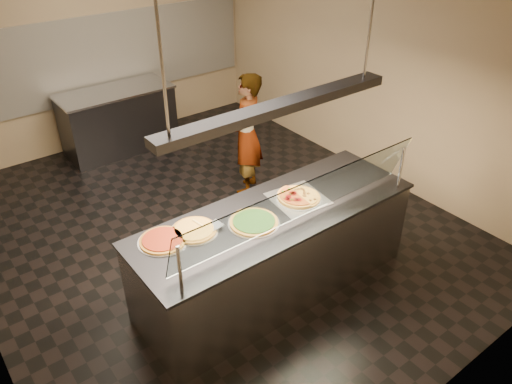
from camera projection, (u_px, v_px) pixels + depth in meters
ground at (213, 227)px, 5.95m from camera, size 5.00×6.00×0.02m
wall_back at (93, 44)px, 7.16m from camera, size 5.00×0.02×3.00m
wall_front at (465, 258)px, 3.12m from camera, size 5.00×0.02×3.00m
wall_right at (370, 63)px, 6.43m from camera, size 0.02×6.00×3.00m
tile_band at (96, 58)px, 7.25m from camera, size 4.90×0.02×1.20m
serving_counter at (275, 251)px, 4.82m from camera, size 2.79×0.94×0.93m
sneeze_guard at (303, 201)px, 4.18m from camera, size 2.55×0.18×0.54m
perforated_tray at (298, 198)px, 4.74m from camera, size 0.54×0.54×0.01m
half_pizza_pepperoni at (290, 199)px, 4.68m from camera, size 0.25×0.42×0.05m
half_pizza_sausage at (306, 193)px, 4.78m from camera, size 0.25×0.42×0.04m
pizza_spinach at (253, 222)px, 4.40m from camera, size 0.46×0.46×0.03m
pizza_cheese at (194, 230)px, 4.31m from camera, size 0.41×0.41×0.03m
pizza_tomato at (162, 240)px, 4.18m from camera, size 0.42×0.42×0.03m
pizza_spatula at (205, 224)px, 4.35m from camera, size 0.20×0.23×0.02m
prep_table at (118, 120)px, 7.42m from camera, size 1.63×0.74×0.93m
worker at (247, 135)px, 6.24m from camera, size 0.69×0.67×1.59m
heat_lamp_housing at (279, 107)px, 4.02m from camera, size 2.30×0.18×0.08m
lamp_rod_left at (162, 65)px, 3.22m from camera, size 0.02×0.02×1.01m
lamp_rod_right at (371, 20)px, 4.25m from camera, size 0.02×0.02×1.01m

